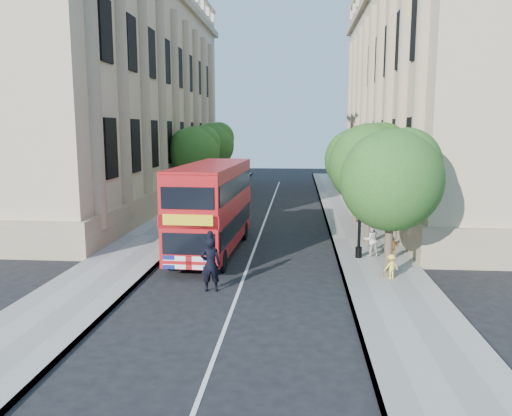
% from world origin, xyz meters
% --- Properties ---
extents(ground, '(120.00, 120.00, 0.00)m').
position_xyz_m(ground, '(0.00, 0.00, 0.00)').
color(ground, black).
rests_on(ground, ground).
extents(pavement_right, '(3.50, 80.00, 0.12)m').
position_xyz_m(pavement_right, '(5.75, 10.00, 0.06)').
color(pavement_right, gray).
rests_on(pavement_right, ground).
extents(pavement_left, '(3.50, 80.00, 0.12)m').
position_xyz_m(pavement_left, '(-5.75, 10.00, 0.06)').
color(pavement_left, gray).
rests_on(pavement_left, ground).
extents(building_right, '(12.00, 38.00, 18.00)m').
position_xyz_m(building_right, '(13.80, 24.00, 9.00)').
color(building_right, tan).
rests_on(building_right, ground).
extents(building_left, '(12.00, 38.00, 18.00)m').
position_xyz_m(building_left, '(-13.80, 24.00, 9.00)').
color(building_left, tan).
rests_on(building_left, ground).
extents(tree_right_near, '(4.00, 4.00, 6.08)m').
position_xyz_m(tree_right_near, '(5.84, 3.03, 4.25)').
color(tree_right_near, '#473828').
rests_on(tree_right_near, ground).
extents(tree_right_mid, '(4.20, 4.20, 6.37)m').
position_xyz_m(tree_right_mid, '(5.84, 9.03, 4.45)').
color(tree_right_mid, '#473828').
rests_on(tree_right_mid, ground).
extents(tree_right_far, '(4.00, 4.00, 6.15)m').
position_xyz_m(tree_right_far, '(5.84, 15.03, 4.31)').
color(tree_right_far, '#473828').
rests_on(tree_right_far, ground).
extents(tree_left_far, '(4.00, 4.00, 6.30)m').
position_xyz_m(tree_left_far, '(-5.96, 22.03, 4.44)').
color(tree_left_far, '#473828').
rests_on(tree_left_far, ground).
extents(tree_left_back, '(4.20, 4.20, 6.65)m').
position_xyz_m(tree_left_back, '(-5.96, 30.03, 4.71)').
color(tree_left_back, '#473828').
rests_on(tree_left_back, ground).
extents(lamp_post, '(0.32, 0.32, 5.16)m').
position_xyz_m(lamp_post, '(5.00, 6.00, 2.51)').
color(lamp_post, black).
rests_on(lamp_post, pavement_right).
extents(double_decker_bus, '(2.82, 9.32, 4.26)m').
position_xyz_m(double_decker_bus, '(-1.97, 6.83, 2.35)').
color(double_decker_bus, '#A60B0F').
rests_on(double_decker_bus, ground).
extents(box_van, '(2.40, 5.41, 3.04)m').
position_xyz_m(box_van, '(-2.86, 10.76, 1.49)').
color(box_van, black).
rests_on(box_van, ground).
extents(police_constable, '(0.82, 0.61, 2.05)m').
position_xyz_m(police_constable, '(-1.04, 1.00, 1.02)').
color(police_constable, black).
rests_on(police_constable, ground).
extents(woman_pedestrian, '(0.89, 0.77, 1.56)m').
position_xyz_m(woman_pedestrian, '(5.60, 6.34, 0.90)').
color(woman_pedestrian, beige).
rests_on(woman_pedestrian, pavement_right).
extents(child_a, '(0.68, 0.41, 1.08)m').
position_xyz_m(child_a, '(6.48, 5.84, 0.66)').
color(child_a, orange).
rests_on(child_a, pavement_right).
extents(child_b, '(0.74, 0.61, 0.99)m').
position_xyz_m(child_b, '(5.89, 2.77, 0.62)').
color(child_b, '#F8D954').
rests_on(child_b, pavement_right).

